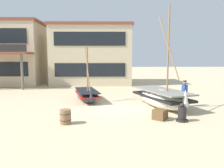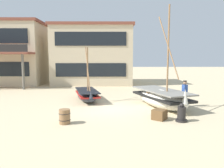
% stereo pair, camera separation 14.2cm
% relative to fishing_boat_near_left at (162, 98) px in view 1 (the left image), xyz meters
% --- Properties ---
extents(ground_plane, '(120.00, 120.00, 0.00)m').
position_rel_fishing_boat_near_left_xyz_m(ground_plane, '(-3.11, -0.19, -0.63)').
color(ground_plane, '#CCB78E').
extents(fishing_boat_near_left, '(3.30, 4.99, 6.19)m').
position_rel_fishing_boat_near_left_xyz_m(fishing_boat_near_left, '(0.00, 0.00, 0.00)').
color(fishing_boat_near_left, silver).
rests_on(fishing_boat_near_left, ground).
extents(fishing_boat_centre_large, '(2.18, 3.81, 3.93)m').
position_rel_fishing_boat_near_left_xyz_m(fishing_boat_centre_large, '(-4.91, 2.17, -0.17)').
color(fishing_boat_centre_large, '#2D333D').
rests_on(fishing_boat_centre_large, ground).
extents(fisherman_by_hull, '(0.29, 0.40, 1.68)m').
position_rel_fishing_boat_near_left_xyz_m(fisherman_by_hull, '(1.52, 0.22, 0.21)').
color(fisherman_by_hull, '#33333D').
rests_on(fisherman_by_hull, ground).
extents(capstan_winch, '(0.58, 0.58, 0.92)m').
position_rel_fishing_boat_near_left_xyz_m(capstan_winch, '(0.28, -3.07, -0.27)').
color(capstan_winch, black).
rests_on(capstan_winch, ground).
extents(wooden_barrel, '(0.56, 0.56, 0.70)m').
position_rel_fishing_boat_near_left_xyz_m(wooden_barrel, '(-5.40, -3.39, -0.28)').
color(wooden_barrel, olive).
rests_on(wooden_barrel, ground).
extents(cargo_crate, '(0.87, 0.87, 0.52)m').
position_rel_fishing_boat_near_left_xyz_m(cargo_crate, '(-0.73, -2.72, -0.37)').
color(cargo_crate, brown).
rests_on(cargo_crate, ground).
extents(harbor_building_main, '(9.36, 6.62, 6.87)m').
position_rel_fishing_boat_near_left_xyz_m(harbor_building_main, '(-5.30, 13.26, 2.82)').
color(harbor_building_main, beige).
rests_on(harbor_building_main, ground).
extents(harbor_building_annex, '(9.21, 7.60, 7.25)m').
position_rel_fishing_boat_near_left_xyz_m(harbor_building_annex, '(-15.54, 12.46, 3.00)').
color(harbor_building_annex, beige).
rests_on(harbor_building_annex, ground).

